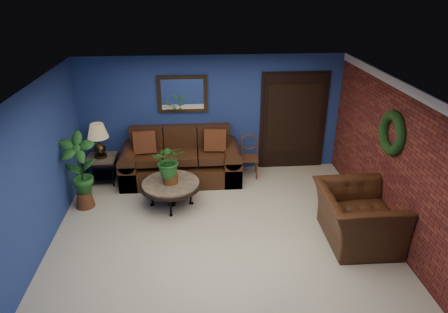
{
  "coord_description": "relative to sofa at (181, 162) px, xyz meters",
  "views": [
    {
      "loc": [
        -0.38,
        -5.52,
        3.95
      ],
      "look_at": [
        0.1,
        0.55,
        1.16
      ],
      "focal_mm": 32.0,
      "sensor_mm": 36.0,
      "label": 1
    }
  ],
  "objects": [
    {
      "name": "wreath",
      "position": [
        3.37,
        -2.04,
        1.34
      ],
      "size": [
        0.16,
        0.72,
        0.72
      ],
      "primitive_type": "torus",
      "rotation": [
        0.0,
        1.57,
        0.0
      ],
      "color": "black",
      "rests_on": "wall_right_brick"
    },
    {
      "name": "table_lamp",
      "position": [
        -1.62,
        -0.04,
        0.64
      ],
      "size": [
        0.42,
        0.42,
        0.69
      ],
      "color": "#3F2D17",
      "rests_on": "end_table"
    },
    {
      "name": "end_table",
      "position": [
        -1.62,
        -0.04,
        0.06
      ],
      "size": [
        0.61,
        0.61,
        0.56
      ],
      "color": "#494440",
      "rests_on": "ground"
    },
    {
      "name": "coffee_plant",
      "position": [
        -0.17,
        -1.11,
        0.54
      ],
      "size": [
        0.58,
        0.51,
        0.76
      ],
      "color": "brown",
      "rests_on": "coffee_table"
    },
    {
      "name": "side_chair",
      "position": [
        1.43,
        0.02,
        0.14
      ],
      "size": [
        0.41,
        0.41,
        0.89
      ],
      "rotation": [
        0.0,
        0.0,
        -0.08
      ],
      "color": "#5D2E1A",
      "rests_on": "ground"
    },
    {
      "name": "wall_right_brick",
      "position": [
        3.43,
        -2.09,
        0.89
      ],
      "size": [
        0.04,
        5.0,
        2.5
      ],
      "primitive_type": "cube",
      "color": "maroon",
      "rests_on": "ground"
    },
    {
      "name": "sofa",
      "position": [
        0.0,
        0.0,
        0.0
      ],
      "size": [
        2.44,
        1.06,
        1.1
      ],
      "color": "#442413",
      "rests_on": "ground"
    },
    {
      "name": "coffee_table",
      "position": [
        -0.17,
        -1.11,
        0.06
      ],
      "size": [
        1.11,
        1.11,
        0.48
      ],
      "rotation": [
        0.0,
        0.0,
        0.03
      ],
      "color": "#494440",
      "rests_on": "ground"
    },
    {
      "name": "wall_back",
      "position": [
        0.68,
        0.41,
        0.89
      ],
      "size": [
        5.5,
        0.04,
        2.5
      ],
      "primitive_type": "cube",
      "color": "navy",
      "rests_on": "ground"
    },
    {
      "name": "wall_mirror",
      "position": [
        0.08,
        0.37,
        1.36
      ],
      "size": [
        1.02,
        0.06,
        0.77
      ],
      "primitive_type": "cube",
      "color": "#3F2D17",
      "rests_on": "wall_back"
    },
    {
      "name": "crown_molding",
      "position": [
        3.4,
        -2.09,
        2.07
      ],
      "size": [
        0.03,
        5.0,
        0.14
      ],
      "primitive_type": "cube",
      "color": "white",
      "rests_on": "wall_right_brick"
    },
    {
      "name": "closet_door",
      "position": [
        2.43,
        0.38,
        0.69
      ],
      "size": [
        1.44,
        0.06,
        2.18
      ],
      "primitive_type": "cube",
      "color": "black",
      "rests_on": "wall_back"
    },
    {
      "name": "floor_plant",
      "position": [
        3.03,
        -1.75,
        0.1
      ],
      "size": [
        0.44,
        0.37,
        0.88
      ],
      "color": "brown",
      "rests_on": "ground"
    },
    {
      "name": "armchair",
      "position": [
        2.83,
        -2.43,
        0.07
      ],
      "size": [
        1.19,
        1.36,
        0.87
      ],
      "primitive_type": "imported",
      "rotation": [
        0.0,
        0.0,
        1.55
      ],
      "color": "#442413",
      "rests_on": "ground"
    },
    {
      "name": "wall_left",
      "position": [
        -2.07,
        -2.09,
        0.89
      ],
      "size": [
        0.04,
        5.0,
        2.5
      ],
      "primitive_type": "cube",
      "color": "navy",
      "rests_on": "ground"
    },
    {
      "name": "floor",
      "position": [
        0.68,
        -2.09,
        -0.36
      ],
      "size": [
        5.5,
        5.5,
        0.0
      ],
      "primitive_type": "plane",
      "color": "beige",
      "rests_on": "ground"
    },
    {
      "name": "tall_plant",
      "position": [
        -1.77,
        -1.03,
        0.42
      ],
      "size": [
        0.65,
        0.46,
        1.45
      ],
      "color": "brown",
      "rests_on": "ground"
    },
    {
      "name": "ceiling",
      "position": [
        0.68,
        -2.09,
        2.14
      ],
      "size": [
        5.5,
        5.0,
        0.02
      ],
      "primitive_type": "cube",
      "color": "silver",
      "rests_on": "wall_back"
    }
  ]
}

